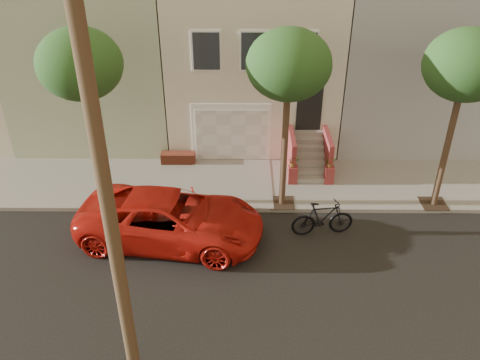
{
  "coord_description": "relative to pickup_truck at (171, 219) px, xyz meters",
  "views": [
    {
      "loc": [
        -0.39,
        -11.05,
        10.1
      ],
      "look_at": [
        -0.51,
        3.0,
        1.65
      ],
      "focal_mm": 36.95,
      "sensor_mm": 36.0,
      "label": 1
    }
  ],
  "objects": [
    {
      "name": "sidewalk",
      "position": [
        2.73,
        3.42,
        -0.75
      ],
      "size": [
        40.0,
        3.7,
        0.15
      ],
      "primitive_type": "cube",
      "color": "gray",
      "rests_on": "ground"
    },
    {
      "name": "pickup_truck",
      "position": [
        0.0,
        0.0,
        0.0
      ],
      "size": [
        6.3,
        3.56,
        1.66
      ],
      "primitive_type": "imported",
      "rotation": [
        0.0,
        0.0,
        1.43
      ],
      "color": "red",
      "rests_on": "ground"
    },
    {
      "name": "tree_mid",
      "position": [
        3.73,
        1.97,
        4.43
      ],
      "size": [
        2.7,
        2.57,
        6.3
      ],
      "color": "#2D2116",
      "rests_on": "sidewalk"
    },
    {
      "name": "house_row",
      "position": [
        2.73,
        9.26,
        2.82
      ],
      "size": [
        33.1,
        11.7,
        7.0
      ],
      "color": "beige",
      "rests_on": "sidewalk"
    },
    {
      "name": "tree_right",
      "position": [
        9.23,
        1.97,
        4.43
      ],
      "size": [
        2.7,
        2.57,
        6.3
      ],
      "color": "#2D2116",
      "rests_on": "sidewalk"
    },
    {
      "name": "ground",
      "position": [
        2.73,
        -1.93,
        -0.83
      ],
      "size": [
        90.0,
        90.0,
        0.0
      ],
      "primitive_type": "plane",
      "color": "black",
      "rests_on": "ground"
    },
    {
      "name": "tree_left",
      "position": [
        -2.77,
        1.97,
        4.43
      ],
      "size": [
        2.7,
        2.57,
        6.3
      ],
      "color": "#2D2116",
      "rests_on": "sidewalk"
    },
    {
      "name": "motorcycle",
      "position": [
        4.95,
        0.34,
        -0.2
      ],
      "size": [
        2.15,
        0.87,
        1.26
      ],
      "primitive_type": "imported",
      "rotation": [
        0.0,
        0.0,
        1.71
      ],
      "color": "black",
      "rests_on": "ground"
    }
  ]
}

